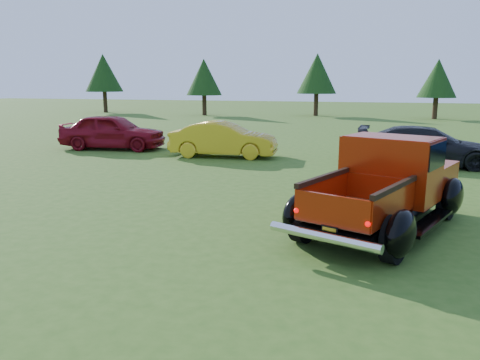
{
  "coord_description": "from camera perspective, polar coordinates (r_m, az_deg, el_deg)",
  "views": [
    {
      "loc": [
        1.87,
        -7.95,
        2.69
      ],
      "look_at": [
        -0.51,
        0.2,
        0.92
      ],
      "focal_mm": 35.0,
      "sensor_mm": 36.0,
      "label": 1
    }
  ],
  "objects": [
    {
      "name": "show_car_red",
      "position": [
        19.93,
        -15.26,
        5.73
      ],
      "size": [
        4.41,
        2.19,
        1.44
      ],
      "primitive_type": "imported",
      "rotation": [
        0.0,
        0.0,
        1.69
      ],
      "color": "maroon",
      "rests_on": "ground"
    },
    {
      "name": "tree_mid_right",
      "position": [
        38.17,
        22.95,
        11.33
      ],
      "size": [
        2.82,
        2.82,
        4.4
      ],
      "color": "#332114",
      "rests_on": "ground"
    },
    {
      "name": "ground",
      "position": [
        8.6,
        2.89,
        -6.45
      ],
      "size": [
        120.0,
        120.0,
        0.0
      ],
      "primitive_type": "plane",
      "color": "#315518",
      "rests_on": "ground"
    },
    {
      "name": "tree_mid_left",
      "position": [
        39.26,
        9.37,
        12.67
      ],
      "size": [
        3.2,
        3.2,
        5.0
      ],
      "color": "#332114",
      "rests_on": "ground"
    },
    {
      "name": "show_car_grey",
      "position": [
        16.62,
        21.81,
        3.87
      ],
      "size": [
        4.47,
        1.98,
        1.27
      ],
      "primitive_type": "imported",
      "rotation": [
        0.0,
        0.0,
        1.53
      ],
      "color": "black",
      "rests_on": "ground"
    },
    {
      "name": "show_car_yellow",
      "position": [
        17.23,
        -2.02,
        4.97
      ],
      "size": [
        4.0,
        1.71,
        1.28
      ],
      "primitive_type": "imported",
      "rotation": [
        0.0,
        0.0,
        1.66
      ],
      "color": "gold",
      "rests_on": "ground"
    },
    {
      "name": "pickup_truck",
      "position": [
        9.3,
        17.76,
        -0.42
      ],
      "size": [
        3.46,
        4.91,
        1.71
      ],
      "rotation": [
        0.0,
        0.0,
        -0.37
      ],
      "color": "black",
      "rests_on": "ground"
    },
    {
      "name": "tree_west",
      "position": [
        39.47,
        -4.42,
        12.39
      ],
      "size": [
        2.94,
        2.94,
        4.6
      ],
      "color": "#332114",
      "rests_on": "ground"
    },
    {
      "name": "tree_far_west",
      "position": [
        44.84,
        -16.3,
        12.41
      ],
      "size": [
        3.33,
        3.33,
        5.2
      ],
      "color": "#332114",
      "rests_on": "ground"
    }
  ]
}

